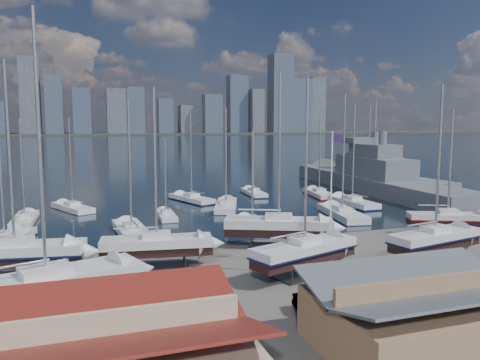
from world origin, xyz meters
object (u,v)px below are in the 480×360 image
object	(u,v)px
naval_ship_east	(373,182)
naval_ship_west	(368,175)
sailboat_cradle_0	(15,253)
car_a	(212,313)
flagpole	(332,189)

from	to	relation	value
naval_ship_east	naval_ship_west	size ratio (longest dim) A/B	1.20
sailboat_cradle_0	naval_ship_east	size ratio (longest dim) A/B	0.33
sailboat_cradle_0	naval_ship_east	bearing A→B (deg)	40.97
sailboat_cradle_0	car_a	bearing A→B (deg)	-36.54
naval_ship_east	car_a	size ratio (longest dim) A/B	11.87
naval_ship_east	sailboat_cradle_0	bearing A→B (deg)	124.26
naval_ship_west	flagpole	xyz separation A→B (m)	(-37.29, -49.59, 5.13)
sailboat_cradle_0	naval_ship_west	bearing A→B (deg)	45.59
car_a	flagpole	bearing A→B (deg)	54.79
naval_ship_west	sailboat_cradle_0	bearing A→B (deg)	122.99
naval_ship_west	flagpole	world-z (taller)	naval_ship_west
car_a	sailboat_cradle_0	bearing A→B (deg)	154.77
sailboat_cradle_0	naval_ship_west	xyz separation A→B (m)	(63.23, 44.83, -0.48)
naval_ship_west	car_a	distance (m)	77.18
car_a	flagpole	size ratio (longest dim) A/B	0.37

